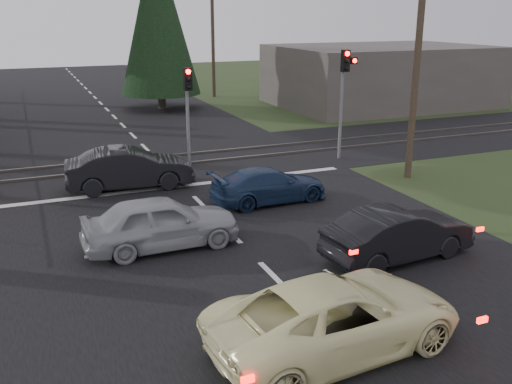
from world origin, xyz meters
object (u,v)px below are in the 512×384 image
utility_pole_mid (213,33)px  dark_hatchback (398,234)px  utility_pole_far (143,25)px  dark_car_far (130,169)px  silver_car (161,222)px  blue_sedan (269,185)px  traffic_signal_right (345,83)px  utility_pole_near (418,54)px  traffic_signal_center (188,100)px  cream_coupe (336,316)px

utility_pole_mid → dark_hatchback: utility_pole_mid is taller
utility_pole_mid → utility_pole_far: (0.00, 25.00, 0.00)m
utility_pole_mid → dark_car_far: bearing=-115.9°
utility_pole_mid → utility_pole_far: same height
dark_hatchback → dark_car_far: dark_car_far is taller
silver_car → blue_sedan: silver_car is taller
traffic_signal_right → utility_pole_near: utility_pole_near is taller
dark_hatchback → blue_sedan: (-1.22, 5.58, -0.09)m
utility_pole_near → blue_sedan: (-6.28, -0.72, -4.14)m
traffic_signal_right → traffic_signal_center: traffic_signal_right is taller
utility_pole_mid → dark_car_far: size_ratio=1.98×
blue_sedan → dark_car_far: dark_car_far is taller
traffic_signal_center → dark_hatchback: traffic_signal_center is taller
dark_hatchback → utility_pole_near: bearing=-44.4°
utility_pole_mid → blue_sedan: utility_pole_mid is taller
silver_car → dark_car_far: (0.24, 5.86, 0.02)m
silver_car → traffic_signal_right: bearing=-56.0°
traffic_signal_center → silver_car: 8.72m
dark_hatchback → cream_coupe: bearing=124.5°
blue_sedan → utility_pole_far: bearing=-9.9°
traffic_signal_right → utility_pole_near: size_ratio=0.52×
cream_coupe → utility_pole_mid: bearing=-20.0°
utility_pole_mid → dark_hatchback: size_ratio=2.18×
dark_hatchback → blue_sedan: dark_hatchback is taller
cream_coupe → dark_hatchback: (3.64, 3.06, -0.02)m
utility_pole_near → dark_car_far: bearing=165.6°
utility_pole_mid → cream_coupe: utility_pole_mid is taller
blue_sedan → dark_car_far: bearing=47.6°
dark_hatchback → blue_sedan: size_ratio=1.02×
utility_pole_near → dark_hatchback: size_ratio=2.18×
traffic_signal_center → blue_sedan: bearing=-77.3°
traffic_signal_right → dark_car_far: 9.79m
traffic_signal_center → silver_car: bearing=-111.5°
cream_coupe → blue_sedan: 8.98m
utility_pole_near → silver_car: (-10.60, -3.20, -4.00)m
cream_coupe → utility_pole_far: bearing=-13.9°
traffic_signal_right → blue_sedan: size_ratio=1.16×
traffic_signal_center → utility_pole_near: 9.05m
utility_pole_far → blue_sedan: bearing=-97.2°
dark_hatchback → traffic_signal_center: bearing=6.9°
utility_pole_mid → blue_sedan: (-6.28, -24.72, -4.14)m
traffic_signal_right → traffic_signal_center: size_ratio=1.15×
traffic_signal_right → cream_coupe: bearing=-121.1°
utility_pole_far → dark_hatchback: 55.68m
utility_pole_far → blue_sedan: size_ratio=2.22×
dark_car_far → traffic_signal_center: bearing=-50.8°
dark_hatchback → utility_pole_mid: bearing=-15.1°
traffic_signal_center → cream_coupe: bearing=-94.9°
utility_pole_far → blue_sedan: (-6.28, -49.72, -4.14)m
utility_pole_near → cream_coupe: size_ratio=1.78×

